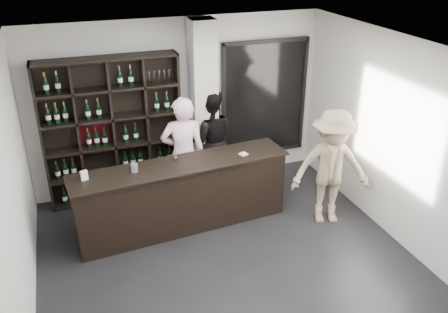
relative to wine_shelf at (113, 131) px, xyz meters
name	(u,v)px	position (x,y,z in m)	size (l,w,h in m)	color
floor	(235,273)	(1.15, -2.57, -1.20)	(5.00, 5.50, 0.01)	black
wine_shelf	(113,131)	(0.00, 0.00, 0.00)	(2.20, 0.35, 2.40)	black
structural_column	(204,108)	(1.50, -0.10, 0.25)	(0.40, 0.40, 2.90)	silver
glass_panel	(264,99)	(2.70, 0.12, 0.20)	(1.60, 0.08, 2.10)	black
tasting_counter	(183,196)	(0.80, -1.25, -0.67)	(3.23, 0.67, 1.06)	black
taster_pink	(183,155)	(0.97, -0.72, -0.25)	(0.69, 0.45, 1.89)	#FCCCDA
taster_black	(210,140)	(1.58, -0.17, -0.32)	(0.85, 0.67, 1.76)	black
customer	(331,168)	(2.95, -1.82, -0.29)	(1.18, 0.68, 1.83)	#978063
wine_glass	(175,159)	(0.71, -1.26, -0.04)	(0.08, 0.08, 0.18)	white
spit_cup	(134,168)	(0.12, -1.28, -0.07)	(0.09, 0.09, 0.13)	silver
napkin_stack	(243,154)	(1.77, -1.25, -0.13)	(0.11, 0.11, 0.02)	white
card_stand	(84,175)	(-0.56, -1.29, -0.07)	(0.09, 0.05, 0.14)	white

